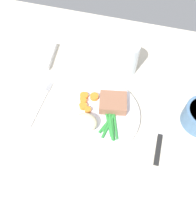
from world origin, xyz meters
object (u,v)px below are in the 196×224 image
dinner_plate (98,115)px  napkin (36,55)px  water_glass (126,60)px  meat_portion (113,103)px  knife (161,132)px  fork (41,103)px

dinner_plate → napkin: bearing=147.1°
napkin → water_glass: bearing=4.9°
meat_portion → napkin: size_ratio=0.66×
knife → water_glass: 25.46cm
knife → napkin: bearing=154.6°
knife → water_glass: bearing=121.4°
water_glass → napkin: (-30.76, -2.64, -3.42)cm
dinner_plate → meat_portion: bearing=49.4°
meat_portion → knife: (14.82, -4.21, -2.80)cm
dinner_plate → fork: 17.85cm
dinner_plate → meat_portion: size_ratio=3.23×
meat_portion → fork: bearing=-168.8°
water_glass → fork: bearing=-136.4°
meat_portion → fork: size_ratio=0.47×
meat_portion → water_glass: (0.30, 16.28, 1.40)cm
meat_portion → fork: meat_portion is taller
dinner_plate → knife: 18.20cm
fork → napkin: (-9.26, 17.82, 0.78)cm
meat_portion → knife: meat_portion is taller
napkin → knife: bearing=-21.5°
meat_portion → water_glass: water_glass is taller
dinner_plate → meat_portion: (3.36, 3.92, 2.20)cm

